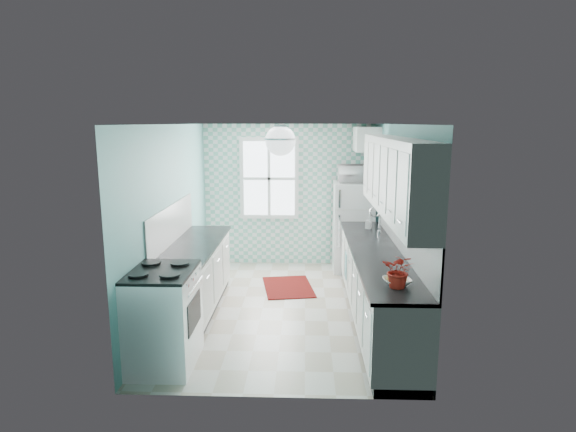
{
  "coord_description": "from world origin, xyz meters",
  "views": [
    {
      "loc": [
        0.28,
        -6.27,
        2.52
      ],
      "look_at": [
        0.05,
        0.25,
        1.25
      ],
      "focal_mm": 30.0,
      "sensor_mm": 36.0,
      "label": 1
    }
  ],
  "objects_px": {
    "fruit_bowl": "(397,282)",
    "ceiling_light": "(280,140)",
    "sink": "(368,234)",
    "stove": "(163,316)",
    "fridge": "(353,227)",
    "potted_plant": "(399,271)",
    "microwave": "(354,174)"
  },
  "relations": [
    {
      "from": "potted_plant",
      "to": "microwave",
      "type": "xyz_separation_m",
      "value": [
        -0.09,
        3.58,
        0.57
      ]
    },
    {
      "from": "fridge",
      "to": "sink",
      "type": "xyz_separation_m",
      "value": [
        0.09,
        -1.28,
        0.17
      ]
    },
    {
      "from": "stove",
      "to": "potted_plant",
      "type": "xyz_separation_m",
      "value": [
        2.4,
        -0.18,
        0.58
      ]
    },
    {
      "from": "potted_plant",
      "to": "microwave",
      "type": "bearing_deg",
      "value": 91.44
    },
    {
      "from": "stove",
      "to": "fruit_bowl",
      "type": "relative_size",
      "value": 3.78
    },
    {
      "from": "stove",
      "to": "sink",
      "type": "xyz_separation_m",
      "value": [
        2.4,
        2.12,
        0.4
      ]
    },
    {
      "from": "fridge",
      "to": "microwave",
      "type": "relative_size",
      "value": 2.88
    },
    {
      "from": "sink",
      "to": "microwave",
      "type": "distance_m",
      "value": 1.48
    },
    {
      "from": "ceiling_light",
      "to": "sink",
      "type": "distance_m",
      "value": 2.27
    },
    {
      "from": "fruit_bowl",
      "to": "potted_plant",
      "type": "relative_size",
      "value": 0.78
    },
    {
      "from": "ceiling_light",
      "to": "stove",
      "type": "xyz_separation_m",
      "value": [
        -1.2,
        -0.8,
        -1.79
      ]
    },
    {
      "from": "ceiling_light",
      "to": "fridge",
      "type": "xyz_separation_m",
      "value": [
        1.11,
        2.6,
        -1.56
      ]
    },
    {
      "from": "ceiling_light",
      "to": "sink",
      "type": "xyz_separation_m",
      "value": [
        1.2,
        1.32,
        -1.39
      ]
    },
    {
      "from": "sink",
      "to": "potted_plant",
      "type": "xyz_separation_m",
      "value": [
        -0.0,
        -2.3,
        0.18
      ]
    },
    {
      "from": "fruit_bowl",
      "to": "sink",
      "type": "bearing_deg",
      "value": 89.89
    },
    {
      "from": "sink",
      "to": "microwave",
      "type": "relative_size",
      "value": 1.0
    },
    {
      "from": "ceiling_light",
      "to": "fridge",
      "type": "bearing_deg",
      "value": 66.91
    },
    {
      "from": "fruit_bowl",
      "to": "stove",
      "type": "bearing_deg",
      "value": 177.71
    },
    {
      "from": "potted_plant",
      "to": "ceiling_light",
      "type": "bearing_deg",
      "value": 140.89
    },
    {
      "from": "fridge",
      "to": "microwave",
      "type": "height_order",
      "value": "microwave"
    },
    {
      "from": "fridge",
      "to": "microwave",
      "type": "bearing_deg",
      "value": 51.3
    },
    {
      "from": "stove",
      "to": "microwave",
      "type": "bearing_deg",
      "value": 53.95
    },
    {
      "from": "fruit_bowl",
      "to": "potted_plant",
      "type": "distance_m",
      "value": 0.16
    },
    {
      "from": "fruit_bowl",
      "to": "microwave",
      "type": "bearing_deg",
      "value": 91.47
    },
    {
      "from": "sink",
      "to": "fruit_bowl",
      "type": "xyz_separation_m",
      "value": [
        -0.0,
        -2.22,
        0.04
      ]
    },
    {
      "from": "sink",
      "to": "fruit_bowl",
      "type": "relative_size",
      "value": 1.97
    },
    {
      "from": "stove",
      "to": "fruit_bowl",
      "type": "bearing_deg",
      "value": -4.15
    },
    {
      "from": "fruit_bowl",
      "to": "ceiling_light",
      "type": "bearing_deg",
      "value": 143.39
    },
    {
      "from": "fridge",
      "to": "potted_plant",
      "type": "xyz_separation_m",
      "value": [
        0.09,
        -3.58,
        0.35
      ]
    },
    {
      "from": "ceiling_light",
      "to": "potted_plant",
      "type": "distance_m",
      "value": 1.96
    },
    {
      "from": "ceiling_light",
      "to": "fruit_bowl",
      "type": "height_order",
      "value": "ceiling_light"
    },
    {
      "from": "sink",
      "to": "fruit_bowl",
      "type": "distance_m",
      "value": 2.22
    }
  ]
}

